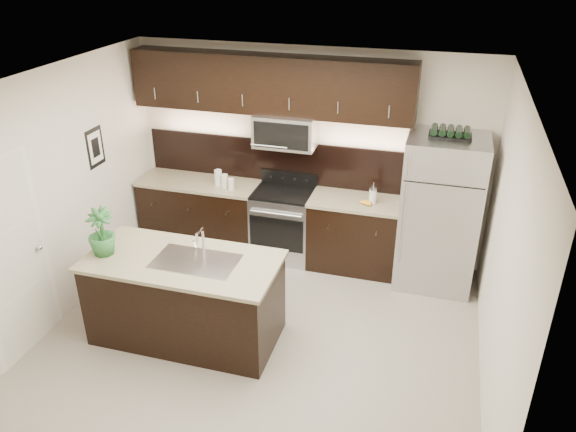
% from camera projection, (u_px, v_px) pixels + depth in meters
% --- Properties ---
extents(ground, '(4.50, 4.50, 0.00)m').
position_uv_depth(ground, '(261.00, 335.00, 6.03)').
color(ground, gray).
rests_on(ground, ground).
extents(room_walls, '(4.52, 4.02, 2.71)m').
position_uv_depth(room_walls, '(245.00, 191.00, 5.27)').
color(room_walls, beige).
rests_on(room_walls, ground).
extents(counter_run, '(3.51, 0.65, 0.94)m').
position_uv_depth(counter_run, '(268.00, 222.00, 7.38)').
color(counter_run, black).
rests_on(counter_run, ground).
extents(upper_fixtures, '(3.49, 0.40, 1.66)m').
position_uv_depth(upper_fixtures, '(272.00, 94.00, 6.75)').
color(upper_fixtures, black).
rests_on(upper_fixtures, counter_run).
extents(island, '(1.96, 0.96, 0.94)m').
position_uv_depth(island, '(186.00, 298.00, 5.83)').
color(island, black).
rests_on(island, ground).
extents(sink_faucet, '(0.84, 0.50, 0.28)m').
position_uv_depth(sink_faucet, '(196.00, 260.00, 5.59)').
color(sink_faucet, silver).
rests_on(sink_faucet, island).
extents(refrigerator, '(0.90, 0.81, 1.86)m').
position_uv_depth(refrigerator, '(440.00, 212.00, 6.59)').
color(refrigerator, '#B2B2B7').
rests_on(refrigerator, ground).
extents(wine_rack, '(0.46, 0.28, 0.11)m').
position_uv_depth(wine_rack, '(450.00, 132.00, 6.16)').
color(wine_rack, black).
rests_on(wine_rack, refrigerator).
extents(plant, '(0.33, 0.33, 0.50)m').
position_uv_depth(plant, '(101.00, 232.00, 5.62)').
color(plant, '#28652E').
rests_on(plant, island).
extents(canisters, '(0.30, 0.18, 0.21)m').
position_uv_depth(canisters, '(223.00, 180.00, 7.20)').
color(canisters, silver).
rests_on(canisters, counter_run).
extents(french_press, '(0.09, 0.09, 0.27)m').
position_uv_depth(french_press, '(373.00, 196.00, 6.75)').
color(french_press, silver).
rests_on(french_press, counter_run).
extents(bananas, '(0.19, 0.17, 0.05)m').
position_uv_depth(bananas, '(364.00, 201.00, 6.78)').
color(bananas, gold).
rests_on(bananas, counter_run).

